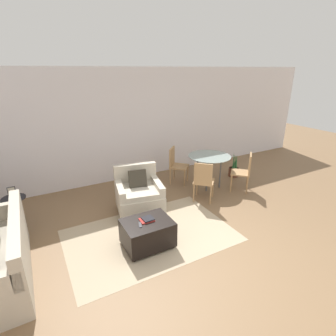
{
  "coord_description": "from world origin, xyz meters",
  "views": [
    {
      "loc": [
        -2.13,
        -2.48,
        2.7
      ],
      "look_at": [
        0.33,
        2.03,
        0.75
      ],
      "focal_mm": 28.0,
      "sensor_mm": 36.0,
      "label": 1
    }
  ],
  "objects_px": {
    "dining_table": "(209,160)",
    "ottoman": "(148,233)",
    "dining_chair_near_left": "(204,179)",
    "dining_chair_far_left": "(176,163)",
    "picture_frame": "(12,193)",
    "potted_plant_small": "(234,169)",
    "book_stack": "(147,219)",
    "side_table": "(15,207)",
    "tv_remote_primary": "(140,225)",
    "armchair": "(139,195)",
    "dining_chair_near_right": "(245,170)"
  },
  "relations": [
    {
      "from": "dining_table",
      "to": "ottoman",
      "type": "bearing_deg",
      "value": -148.1
    },
    {
      "from": "dining_chair_near_left",
      "to": "dining_chair_far_left",
      "type": "height_order",
      "value": "same"
    },
    {
      "from": "picture_frame",
      "to": "potted_plant_small",
      "type": "bearing_deg",
      "value": -0.23
    },
    {
      "from": "potted_plant_small",
      "to": "book_stack",
      "type": "bearing_deg",
      "value": -154.15
    },
    {
      "from": "dining_chair_near_left",
      "to": "side_table",
      "type": "bearing_deg",
      "value": 167.3
    },
    {
      "from": "tv_remote_primary",
      "to": "side_table",
      "type": "xyz_separation_m",
      "value": [
        -1.7,
        1.66,
        -0.05
      ]
    },
    {
      "from": "armchair",
      "to": "dining_chair_near_left",
      "type": "bearing_deg",
      "value": -11.52
    },
    {
      "from": "dining_table",
      "to": "dining_chair_far_left",
      "type": "relative_size",
      "value": 1.11
    },
    {
      "from": "side_table",
      "to": "dining_chair_near_left",
      "type": "xyz_separation_m",
      "value": [
        3.51,
        -0.79,
        0.11
      ]
    },
    {
      "from": "ottoman",
      "to": "picture_frame",
      "type": "height_order",
      "value": "picture_frame"
    },
    {
      "from": "potted_plant_small",
      "to": "dining_chair_far_left",
      "type": "bearing_deg",
      "value": 166.09
    },
    {
      "from": "armchair",
      "to": "dining_chair_near_right",
      "type": "bearing_deg",
      "value": -6.28
    },
    {
      "from": "dining_chair_near_right",
      "to": "tv_remote_primary",
      "type": "bearing_deg",
      "value": -163.78
    },
    {
      "from": "side_table",
      "to": "potted_plant_small",
      "type": "relative_size",
      "value": 0.87
    },
    {
      "from": "dining_table",
      "to": "dining_chair_near_left",
      "type": "xyz_separation_m",
      "value": [
        -0.58,
        -0.58,
        -0.16
      ]
    },
    {
      "from": "ottoman",
      "to": "dining_table",
      "type": "distance_m",
      "value": 2.7
    },
    {
      "from": "ottoman",
      "to": "dining_chair_far_left",
      "type": "bearing_deg",
      "value": 49.78
    },
    {
      "from": "dining_chair_far_left",
      "to": "tv_remote_primary",
      "type": "bearing_deg",
      "value": -131.87
    },
    {
      "from": "dining_table",
      "to": "dining_chair_near_left",
      "type": "bearing_deg",
      "value": -135.0
    },
    {
      "from": "dining_chair_far_left",
      "to": "side_table",
      "type": "bearing_deg",
      "value": -174.01
    },
    {
      "from": "picture_frame",
      "to": "dining_chair_near_right",
      "type": "height_order",
      "value": "dining_chair_near_right"
    },
    {
      "from": "side_table",
      "to": "potted_plant_small",
      "type": "distance_m",
      "value": 5.08
    },
    {
      "from": "book_stack",
      "to": "side_table",
      "type": "xyz_separation_m",
      "value": [
        -1.85,
        1.59,
        -0.06
      ]
    },
    {
      "from": "dining_chair_near_left",
      "to": "dining_chair_near_right",
      "type": "distance_m",
      "value": 1.16
    },
    {
      "from": "dining_chair_near_left",
      "to": "potted_plant_small",
      "type": "xyz_separation_m",
      "value": [
        1.57,
        0.77,
        -0.33
      ]
    },
    {
      "from": "dining_chair_far_left",
      "to": "potted_plant_small",
      "type": "distance_m",
      "value": 1.65
    },
    {
      "from": "armchair",
      "to": "potted_plant_small",
      "type": "xyz_separation_m",
      "value": [
        2.93,
        0.49,
        -0.17
      ]
    },
    {
      "from": "side_table",
      "to": "dining_chair_near_right",
      "type": "relative_size",
      "value": 0.65
    },
    {
      "from": "ottoman",
      "to": "dining_chair_far_left",
      "type": "distance_m",
      "value": 2.62
    },
    {
      "from": "dining_chair_near_left",
      "to": "tv_remote_primary",
      "type": "bearing_deg",
      "value": -154.51
    },
    {
      "from": "side_table",
      "to": "dining_chair_near_left",
      "type": "bearing_deg",
      "value": -12.7
    },
    {
      "from": "dining_chair_near_right",
      "to": "armchair",
      "type": "bearing_deg",
      "value": 173.72
    },
    {
      "from": "dining_chair_near_right",
      "to": "potted_plant_small",
      "type": "height_order",
      "value": "dining_chair_near_right"
    },
    {
      "from": "side_table",
      "to": "dining_chair_far_left",
      "type": "relative_size",
      "value": 0.65
    },
    {
      "from": "armchair",
      "to": "picture_frame",
      "type": "distance_m",
      "value": 2.23
    },
    {
      "from": "armchair",
      "to": "dining_chair_near_left",
      "type": "relative_size",
      "value": 1.12
    },
    {
      "from": "tv_remote_primary",
      "to": "dining_chair_near_left",
      "type": "bearing_deg",
      "value": 25.49
    },
    {
      "from": "tv_remote_primary",
      "to": "dining_chair_near_left",
      "type": "height_order",
      "value": "dining_chair_near_left"
    },
    {
      "from": "potted_plant_small",
      "to": "dining_chair_near_right",
      "type": "bearing_deg",
      "value": -117.88
    },
    {
      "from": "armchair",
      "to": "dining_table",
      "type": "distance_m",
      "value": 1.99
    },
    {
      "from": "side_table",
      "to": "dining_table",
      "type": "xyz_separation_m",
      "value": [
        4.09,
        -0.21,
        0.27
      ]
    },
    {
      "from": "side_table",
      "to": "picture_frame",
      "type": "relative_size",
      "value": 2.85
    },
    {
      "from": "armchair",
      "to": "ottoman",
      "type": "bearing_deg",
      "value": -106.08
    },
    {
      "from": "armchair",
      "to": "dining_chair_far_left",
      "type": "xyz_separation_m",
      "value": [
        1.36,
        0.88,
        0.16
      ]
    },
    {
      "from": "armchair",
      "to": "dining_chair_far_left",
      "type": "relative_size",
      "value": 1.12
    },
    {
      "from": "tv_remote_primary",
      "to": "dining_chair_near_right",
      "type": "height_order",
      "value": "dining_chair_near_right"
    },
    {
      "from": "book_stack",
      "to": "tv_remote_primary",
      "type": "xyz_separation_m",
      "value": [
        -0.15,
        -0.07,
        -0.01
      ]
    },
    {
      "from": "book_stack",
      "to": "tv_remote_primary",
      "type": "height_order",
      "value": "book_stack"
    },
    {
      "from": "ottoman",
      "to": "dining_chair_near_left",
      "type": "distance_m",
      "value": 1.89
    },
    {
      "from": "tv_remote_primary",
      "to": "potted_plant_small",
      "type": "bearing_deg",
      "value": 25.82
    }
  ]
}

